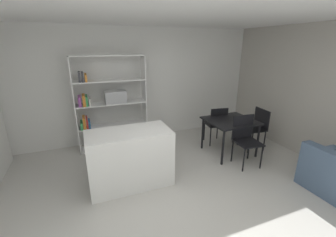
% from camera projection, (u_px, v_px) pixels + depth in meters
% --- Properties ---
extents(ground_plane, '(8.69, 8.69, 0.00)m').
position_uv_depth(ground_plane, '(173.00, 205.00, 3.21)').
color(ground_plane, beige).
extents(ceiling_slab, '(6.33, 5.38, 0.06)m').
position_uv_depth(ceiling_slab, '(175.00, 3.00, 2.37)').
color(ceiling_slab, white).
rests_on(ceiling_slab, ground_plane).
extents(back_partition, '(6.33, 0.06, 2.61)m').
position_uv_depth(back_partition, '(129.00, 86.00, 5.13)').
color(back_partition, silver).
rests_on(back_partition, ground_plane).
extents(kitchen_island, '(1.31, 0.67, 0.93)m').
position_uv_depth(kitchen_island, '(130.00, 158.00, 3.58)').
color(kitchen_island, silver).
rests_on(kitchen_island, ground_plane).
extents(open_bookshelf, '(1.49, 0.36, 2.02)m').
position_uv_depth(open_bookshelf, '(108.00, 102.00, 4.72)').
color(open_bookshelf, white).
rests_on(open_bookshelf, ground_plane).
extents(dining_table, '(0.96, 0.88, 0.74)m').
position_uv_depth(dining_table, '(230.00, 124.00, 4.56)').
color(dining_table, black).
rests_on(dining_table, ground_plane).
extents(dining_chair_far, '(0.46, 0.47, 0.89)m').
position_uv_depth(dining_chair_far, '(217.00, 122.00, 5.01)').
color(dining_chair_far, black).
rests_on(dining_chair_far, ground_plane).
extents(dining_chair_window_side, '(0.50, 0.50, 0.89)m').
position_uv_depth(dining_chair_window_side, '(256.00, 125.00, 4.84)').
color(dining_chair_window_side, black).
rests_on(dining_chair_window_side, ground_plane).
extents(dining_chair_near, '(0.48, 0.49, 0.95)m').
position_uv_depth(dining_chair_near, '(245.00, 136.00, 4.19)').
color(dining_chair_near, black).
rests_on(dining_chair_near, ground_plane).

